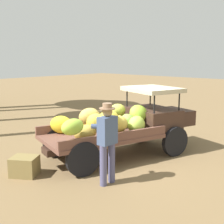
% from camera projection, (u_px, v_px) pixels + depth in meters
% --- Properties ---
extents(ground_plane, '(60.00, 60.00, 0.00)m').
position_uv_depth(ground_plane, '(124.00, 156.00, 8.36)').
color(ground_plane, brown).
extents(truck, '(4.66, 2.76, 1.85)m').
position_uv_depth(truck, '(127.00, 123.00, 8.28)').
color(truck, '#3E281E').
rests_on(truck, ground).
extents(farmer, '(0.53, 0.46, 1.77)m').
position_uv_depth(farmer, '(107.00, 139.00, 6.34)').
color(farmer, '#515177').
rests_on(farmer, ground).
extents(wooden_crate, '(0.73, 0.76, 0.45)m').
position_uv_depth(wooden_crate, '(25.00, 166.00, 6.93)').
color(wooden_crate, olive).
rests_on(wooden_crate, ground).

